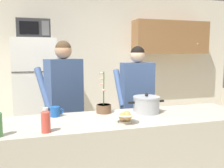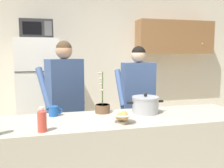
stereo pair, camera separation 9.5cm
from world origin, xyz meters
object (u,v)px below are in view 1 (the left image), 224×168
(person_by_sink, at_px, (137,94))
(potted_orchid, at_px, (104,107))
(refrigerator, at_px, (37,95))
(bottle_near_edge, at_px, (46,120))
(person_near_pot, at_px, (64,93))
(bread_bowl, at_px, (125,117))
(cooking_pot, at_px, (146,105))
(microwave, at_px, (34,29))
(coffee_mug, at_px, (55,112))

(person_by_sink, xyz_separation_m, potted_orchid, (-0.58, -0.55, -0.02))
(refrigerator, bearing_deg, bottle_near_edge, -86.85)
(refrigerator, relative_size, person_near_pot, 1.05)
(person_near_pot, bearing_deg, refrigerator, 108.30)
(person_near_pot, height_order, bottle_near_edge, person_near_pot)
(person_by_sink, xyz_separation_m, bread_bowl, (-0.49, -0.95, -0.03))
(person_near_pot, distance_m, cooking_pot, 1.04)
(microwave, bearing_deg, person_by_sink, -39.63)
(person_near_pot, height_order, coffee_mug, person_near_pot)
(refrigerator, height_order, cooking_pot, refrigerator)
(cooking_pot, xyz_separation_m, bottle_near_edge, (-0.99, -0.36, 0.01))
(person_by_sink, xyz_separation_m, coffee_mug, (-1.06, -0.56, -0.03))
(bread_bowl, bearing_deg, bottle_near_edge, -173.91)
(refrigerator, height_order, person_by_sink, refrigerator)
(bread_bowl, bearing_deg, refrigerator, 111.06)
(refrigerator, relative_size, potted_orchid, 4.16)
(microwave, height_order, person_by_sink, microwave)
(refrigerator, xyz_separation_m, person_by_sink, (1.27, -1.07, 0.13))
(bottle_near_edge, bearing_deg, person_by_sink, 41.58)
(person_near_pot, bearing_deg, cooking_pot, -42.67)
(person_by_sink, relative_size, bottle_near_edge, 8.36)
(cooking_pot, bearing_deg, bottle_near_edge, -160.21)
(cooking_pot, distance_m, bottle_near_edge, 1.05)
(coffee_mug, relative_size, bread_bowl, 0.66)
(person_near_pot, relative_size, bread_bowl, 8.45)
(cooking_pot, xyz_separation_m, coffee_mug, (-0.90, 0.11, -0.04))
(bottle_near_edge, relative_size, potted_orchid, 0.46)
(refrigerator, bearing_deg, bread_bowl, -68.94)
(coffee_mug, bearing_deg, potted_orchid, 1.19)
(person_near_pot, height_order, potted_orchid, person_near_pot)
(refrigerator, distance_m, person_near_pot, 1.10)
(refrigerator, xyz_separation_m, cooking_pot, (1.10, -1.74, 0.13))
(refrigerator, height_order, potted_orchid, refrigerator)
(microwave, distance_m, coffee_mug, 1.86)
(microwave, distance_m, person_by_sink, 1.87)
(cooking_pot, relative_size, potted_orchid, 0.91)
(refrigerator, distance_m, cooking_pot, 2.06)
(coffee_mug, relative_size, bottle_near_edge, 0.68)
(microwave, height_order, potted_orchid, microwave)
(coffee_mug, distance_m, potted_orchid, 0.48)
(microwave, bearing_deg, bottle_near_edge, -86.81)
(cooking_pot, distance_m, potted_orchid, 0.43)
(person_near_pot, height_order, cooking_pot, person_near_pot)
(refrigerator, xyz_separation_m, microwave, (0.00, -0.02, 1.01))
(bread_bowl, xyz_separation_m, potted_orchid, (-0.09, 0.40, 0.01))
(refrigerator, bearing_deg, person_by_sink, -40.21)
(coffee_mug, height_order, bread_bowl, bread_bowl)
(cooking_pot, height_order, coffee_mug, cooking_pot)
(refrigerator, distance_m, bread_bowl, 2.17)
(refrigerator, height_order, person_near_pot, refrigerator)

